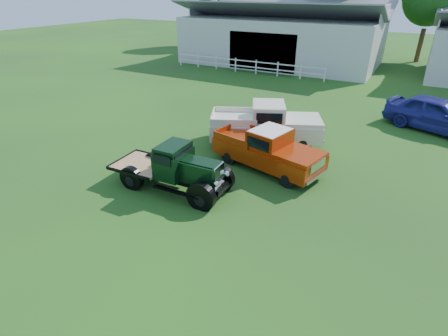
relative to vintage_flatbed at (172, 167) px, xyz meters
The scene contains 9 objects.
ground 1.97m from the vintage_flatbed, 19.86° to the right, with size 120.00×120.00×0.00m, color #243E1A.
shed_left 26.03m from the vintage_flatbed, 101.90° to the left, with size 18.80×10.20×5.60m, color beige, non-canonical shape.
fence_rail 20.42m from the vintage_flatbed, 108.13° to the left, with size 14.20×0.16×1.20m, color white, non-canonical shape.
tree_a 36.56m from the vintage_flatbed, 116.78° to the left, with size 6.30×6.30×10.50m, color #113713, non-canonical shape.
tree_c 33.27m from the vintage_flatbed, 78.41° to the left, with size 5.40×5.40×9.00m, color #113713, non-canonical shape.
vintage_flatbed is the anchor object (origin of this frame).
red_pickup 4.07m from the vintage_flatbed, 53.59° to the left, with size 4.82×1.85×1.76m, color #9A2906, non-canonical shape.
white_pickup 5.77m from the vintage_flatbed, 76.63° to the left, with size 5.37×2.08×1.97m, color beige, non-canonical shape.
misc_car_blue 14.39m from the vintage_flatbed, 53.55° to the left, with size 2.10×5.22×1.78m, color navy.
Camera 1 is at (5.55, -8.48, 6.81)m, focal length 28.00 mm.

